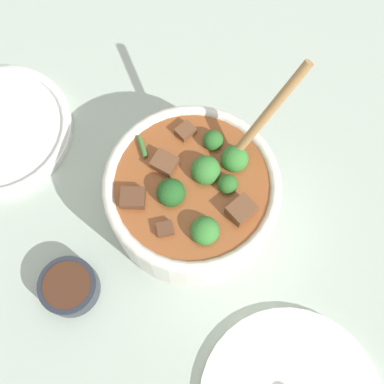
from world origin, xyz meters
The scene contains 3 objects.
ground_plane centered at (0.00, 0.00, 0.00)m, with size 4.00×4.00×0.00m, color #ADBCAD.
stew_bowl centered at (0.00, 0.00, 0.06)m, with size 0.28×0.24×0.24m.
condiment_bowl centered at (0.21, -0.02, 0.02)m, with size 0.08×0.08×0.04m.
Camera 1 is at (0.16, 0.17, 0.69)m, focal length 45.00 mm.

